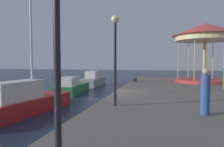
% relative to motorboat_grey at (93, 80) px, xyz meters
% --- Properties ---
extents(ground_plane, '(120.00, 120.00, 0.00)m').
position_rel_motorboat_grey_xyz_m(ground_plane, '(4.83, -10.07, -0.65)').
color(ground_plane, '#162338').
extents(motorboat_grey, '(1.91, 5.48, 1.72)m').
position_rel_motorboat_grey_xyz_m(motorboat_grey, '(0.00, 0.00, 0.00)').
color(motorboat_grey, gray).
rests_on(motorboat_grey, ground).
extents(motorboat_green, '(2.16, 4.70, 1.50)m').
position_rel_motorboat_grey_xyz_m(motorboat_green, '(0.14, -6.58, -0.09)').
color(motorboat_green, '#236638').
rests_on(motorboat_green, ground).
extents(sailboat_red, '(2.60, 6.66, 6.87)m').
position_rel_motorboat_grey_xyz_m(sailboat_red, '(0.72, -14.11, 0.03)').
color(sailboat_red, maroon).
rests_on(sailboat_red, ground).
extents(carousel, '(6.14, 6.14, 5.71)m').
position_rel_motorboat_grey_xyz_m(carousel, '(11.95, -1.77, 4.45)').
color(carousel, '#B23333').
rests_on(carousel, quay_dock).
extents(lamp_post_near_edge, '(0.36, 0.36, 4.07)m').
position_rel_motorboat_grey_xyz_m(lamp_post_near_edge, '(6.14, -20.49, 2.96)').
color(lamp_post_near_edge, black).
rests_on(lamp_post_near_edge, quay_dock).
extents(lamp_post_mid_promenade, '(0.36, 0.36, 4.05)m').
position_rel_motorboat_grey_xyz_m(lamp_post_mid_promenade, '(5.85, -14.54, 2.94)').
color(lamp_post_mid_promenade, black).
rests_on(lamp_post_mid_promenade, quay_dock).
extents(bollard_center, '(0.24, 0.24, 0.40)m').
position_rel_motorboat_grey_xyz_m(bollard_center, '(5.37, -2.55, 0.35)').
color(bollard_center, '#2D2D33').
rests_on(bollard_center, quay_dock).
extents(bollard_south, '(0.24, 0.24, 0.40)m').
position_rel_motorboat_grey_xyz_m(bollard_south, '(5.20, -2.90, 0.35)').
color(bollard_south, '#2D2D33').
rests_on(bollard_south, quay_dock).
extents(person_near_carousel, '(0.34, 0.34, 1.74)m').
position_rel_motorboat_grey_xyz_m(person_near_carousel, '(9.47, -15.36, 0.97)').
color(person_near_carousel, '#2D4C8C').
rests_on(person_near_carousel, quay_dock).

